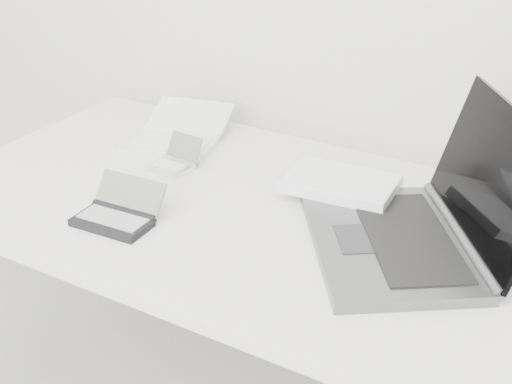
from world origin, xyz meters
The scene contains 5 objects.
desk centered at (0.00, 1.55, 0.68)m, with size 1.60×0.80×0.73m.
laptop_large centered at (0.27, 1.59, 0.78)m, with size 0.61×0.56×0.28m.
netbook_open_white centered at (-0.42, 1.75, 0.75)m, with size 0.28×0.32×0.07m.
pda_silver centered at (-0.33, 1.62, 0.75)m, with size 0.10×0.12×0.07m.
palmtop_charcoal centered at (-0.27, 1.34, 0.75)m, with size 0.17×0.15×0.08m.
Camera 1 is at (0.65, 0.36, 1.48)m, focal length 50.00 mm.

